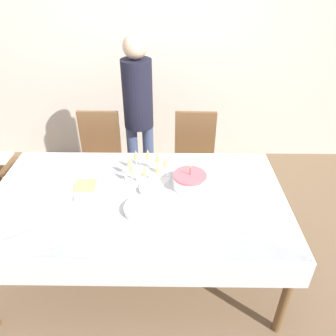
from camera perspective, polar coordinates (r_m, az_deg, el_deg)
name	(u,v)px	position (r m, az deg, el deg)	size (l,w,h in m)	color
ground_plane	(142,267)	(2.89, -4.58, -16.77)	(12.00, 12.00, 0.00)	brown
wall_back	(150,47)	(3.88, -3.10, 20.31)	(8.00, 0.05, 2.70)	silver
dining_table	(138,207)	(2.43, -5.26, -6.70)	(2.12, 1.21, 0.76)	white
dining_chair_far_left	(100,156)	(3.32, -11.80, 2.02)	(0.42, 0.42, 0.96)	brown
dining_chair_far_right	(195,157)	(3.25, 4.65, 1.95)	(0.43, 0.43, 0.96)	brown
birthday_cake	(190,181)	(2.42, 3.79, -2.22)	(0.25, 0.25, 0.18)	white
champagne_tray	(147,167)	(2.52, -3.72, 0.16)	(0.36, 0.36, 0.18)	silver
plate_stack_main	(143,208)	(2.22, -4.37, -7.04)	(0.26, 0.26, 0.04)	silver
plate_stack_dessert	(151,189)	(2.40, -2.90, -3.66)	(0.18, 0.18, 0.03)	white
cake_knife	(191,207)	(2.26, 3.99, -6.78)	(0.28, 0.15, 0.00)	silver
fork_pile	(87,198)	(2.39, -13.98, -5.10)	(0.17, 0.07, 0.02)	silver
napkin_pile	(85,185)	(2.52, -14.17, -2.95)	(0.15, 0.15, 0.01)	#E0D166
person_standing	(138,107)	(3.16, -5.21, 10.59)	(0.28, 0.28, 1.66)	#3F4C72
high_chair	(2,174)	(3.45, -26.97, -0.86)	(0.33, 0.35, 0.71)	brown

